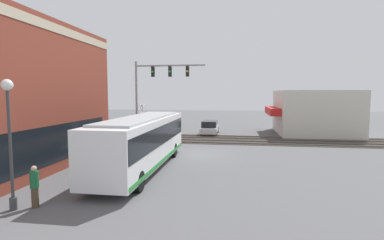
% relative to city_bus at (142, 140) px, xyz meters
% --- Properties ---
extents(ground_plane, '(120.00, 120.00, 0.00)m').
position_rel_city_bus_xyz_m(ground_plane, '(4.75, -2.80, -1.78)').
color(ground_plane, '#565659').
extents(shop_building, '(9.50, 9.16, 4.94)m').
position_rel_city_bus_xyz_m(shop_building, '(18.41, -14.23, 0.70)').
color(shop_building, beige).
rests_on(shop_building, ground).
extents(city_bus, '(11.86, 2.59, 3.21)m').
position_rel_city_bus_xyz_m(city_bus, '(0.00, 0.00, 0.00)').
color(city_bus, white).
rests_on(city_bus, ground).
extents(traffic_signal_gantry, '(0.42, 6.44, 7.51)m').
position_rel_city_bus_xyz_m(traffic_signal_gantry, '(9.20, 1.69, 3.72)').
color(traffic_signal_gantry, gray).
rests_on(traffic_signal_gantry, ground).
extents(crossing_signal, '(1.41, 1.18, 3.81)m').
position_rel_city_bus_xyz_m(crossing_signal, '(8.45, 2.76, 0.52)').
color(crossing_signal, gray).
rests_on(crossing_signal, ground).
extents(streetlamp, '(0.44, 0.44, 5.15)m').
position_rel_city_bus_xyz_m(streetlamp, '(-6.97, 3.07, 1.29)').
color(streetlamp, '#38383A').
rests_on(streetlamp, ground).
extents(rail_track_near, '(2.60, 60.00, 0.15)m').
position_rel_city_bus_xyz_m(rail_track_near, '(10.75, -2.80, -1.75)').
color(rail_track_near, '#332D28').
rests_on(rail_track_near, ground).
extents(rail_track_far, '(2.60, 60.00, 0.15)m').
position_rel_city_bus_xyz_m(rail_track_far, '(13.95, -2.80, -1.75)').
color(rail_track_far, '#332D28').
rests_on(rail_track_far, ground).
extents(parked_car_silver, '(4.86, 1.82, 1.54)m').
position_rel_city_bus_xyz_m(parked_car_silver, '(16.48, -2.60, -1.06)').
color(parked_car_silver, '#B7B7BC').
rests_on(parked_car_silver, ground).
extents(pedestrian_by_lamp, '(0.34, 0.34, 1.71)m').
position_rel_city_bus_xyz_m(pedestrian_by_lamp, '(-6.59, 2.40, -0.90)').
color(pedestrian_by_lamp, '#473828').
rests_on(pedestrian_by_lamp, ground).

